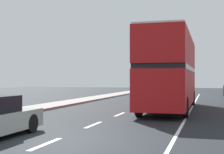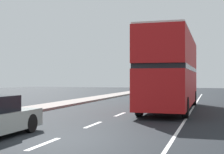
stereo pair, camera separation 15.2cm
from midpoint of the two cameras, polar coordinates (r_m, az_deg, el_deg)
ground_plane at (r=10.46m, az=-9.69°, el=-10.74°), size 73.02×120.00×0.10m
lane_paint_markings at (r=17.90m, az=8.54°, el=-6.22°), size 3.55×46.00×0.01m
double_decker_bus_red at (r=19.89m, az=9.76°, el=1.13°), size 2.50×10.83×4.39m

